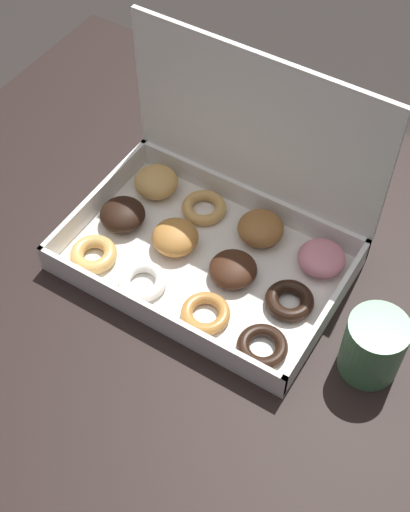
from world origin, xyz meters
TOP-DOWN VIEW (x-y plane):
  - ground_plane at (0.00, 0.00)m, footprint 8.00×8.00m
  - dining_table at (0.00, 0.00)m, footprint 1.00×1.02m
  - donut_box at (0.05, 0.10)m, footprint 0.42×0.29m
  - coffee_mug at (0.34, 0.04)m, footprint 0.08×0.08m

SIDE VIEW (x-z plane):
  - ground_plane at x=0.00m, z-range 0.00..0.00m
  - dining_table at x=0.00m, z-range 0.27..1.03m
  - coffee_mug at x=0.34m, z-range 0.75..0.85m
  - donut_box at x=0.05m, z-range 0.66..0.96m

